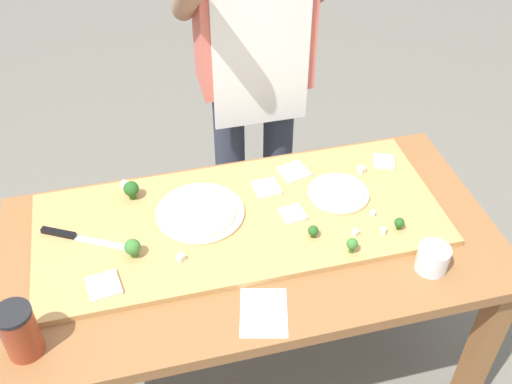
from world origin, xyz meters
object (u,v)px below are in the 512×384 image
(cheese_crumble_f, at_px, (355,233))
(recipe_note, at_px, (264,312))
(broccoli_floret_front_mid, at_px, (399,223))
(cheese_crumble_d, at_px, (373,213))
(cheese_crumble_b, at_px, (125,185))
(broccoli_floret_front_left, at_px, (133,247))
(broccoli_floret_back_mid, at_px, (313,231))
(cheese_crumble_e, at_px, (383,231))
(broccoli_floret_center_right, at_px, (131,189))
(pizza_slice_near_left, at_px, (293,214))
(pizza_slice_far_right, at_px, (103,286))
(pizza_slice_far_left, at_px, (266,188))
(prep_table, at_px, (252,263))
(pizza_whole_cheese_artichoke, at_px, (200,212))
(pizza_whole_white_garlic, at_px, (338,193))
(pizza_slice_center, at_px, (384,161))
(cheese_crumble_c, at_px, (181,258))
(cook_center, at_px, (254,59))
(broccoli_floret_center_left, at_px, (352,244))
(cheese_crumble_a, at_px, (362,170))
(chefs_knife, at_px, (72,236))
(sauce_jar, at_px, (20,331))
(flour_cup, at_px, (432,259))
(pizza_slice_near_right, at_px, (294,172))

(cheese_crumble_f, relative_size, recipe_note, 0.11)
(broccoli_floret_front_mid, height_order, cheese_crumble_d, broccoli_floret_front_mid)
(cheese_crumble_d, bearing_deg, cheese_crumble_b, 156.53)
(broccoli_floret_front_left, relative_size, cheese_crumble_f, 3.33)
(cheese_crumble_f, bearing_deg, broccoli_floret_front_mid, -3.40)
(broccoli_floret_back_mid, bearing_deg, cheese_crumble_e, -9.65)
(broccoli_floret_center_right, bearing_deg, pizza_slice_near_left, -23.15)
(pizza_slice_far_right, xyz_separation_m, broccoli_floret_front_mid, (0.89, 0.01, 0.02))
(pizza_slice_far_left, relative_size, broccoli_floret_back_mid, 1.99)
(prep_table, bearing_deg, pizza_whole_cheese_artichoke, 136.84)
(pizza_whole_white_garlic, xyz_separation_m, pizza_slice_center, (0.21, 0.12, -0.00))
(pizza_slice_near_left, xyz_separation_m, cheese_crumble_c, (-0.37, -0.10, 0.00))
(pizza_slice_near_left, bearing_deg, prep_table, -160.53)
(pizza_slice_far_left, xyz_separation_m, broccoli_floret_front_left, (-0.45, -0.19, 0.03))
(pizza_slice_center, height_order, cheese_crumble_b, cheese_crumble_b)
(broccoli_floret_center_right, height_order, cheese_crumble_d, broccoli_floret_center_right)
(cheese_crumble_d, bearing_deg, cook_center, 108.92)
(broccoli_floret_center_left, xyz_separation_m, recipe_note, (-0.30, -0.14, -0.05))
(cheese_crumble_b, bearing_deg, cheese_crumble_a, -8.47)
(chefs_knife, xyz_separation_m, broccoli_floret_back_mid, (0.70, -0.17, 0.02))
(broccoli_floret_center_left, xyz_separation_m, cheese_crumble_c, (-0.49, 0.09, -0.02))
(broccoli_floret_front_left, bearing_deg, sauce_jar, -140.93)
(prep_table, distance_m, pizza_slice_far_left, 0.25)
(pizza_slice_far_right, bearing_deg, flour_cup, -8.47)
(cheese_crumble_b, bearing_deg, pizza_slice_near_right, -6.97)
(prep_table, distance_m, pizza_slice_near_left, 0.20)
(prep_table, height_order, broccoli_floret_front_left, broccoli_floret_front_left)
(broccoli_floret_back_mid, distance_m, cheese_crumble_e, 0.21)
(pizza_whole_cheese_artichoke, distance_m, pizza_slice_far_left, 0.24)
(pizza_slice_far_left, distance_m, pizza_slice_near_right, 0.12)
(prep_table, distance_m, pizza_whole_cheese_artichoke, 0.23)
(pizza_slice_far_left, height_order, recipe_note, pizza_slice_far_left)
(cheese_crumble_a, distance_m, cheese_crumble_d, 0.21)
(broccoli_floret_center_left, xyz_separation_m, cheese_crumble_e, (0.12, 0.05, -0.02))
(chefs_knife, xyz_separation_m, cheese_crumble_c, (0.30, -0.17, 0.00))
(chefs_knife, distance_m, pizza_slice_center, 1.05)
(pizza_slice_far_right, bearing_deg, broccoli_floret_center_left, -3.23)
(pizza_slice_center, height_order, broccoli_floret_back_mid, broccoli_floret_back_mid)
(pizza_whole_white_garlic, height_order, recipe_note, pizza_whole_white_garlic)
(pizza_slice_near_left, height_order, broccoli_floret_front_mid, broccoli_floret_front_mid)
(flour_cup, relative_size, sauce_jar, 0.60)
(pizza_whole_white_garlic, relative_size, broccoli_floret_center_left, 4.00)
(broccoli_floret_back_mid, relative_size, sauce_jar, 0.26)
(pizza_slice_far_left, relative_size, pizza_slice_near_right, 0.92)
(cheese_crumble_f, bearing_deg, prep_table, 165.86)
(cheese_crumble_b, xyz_separation_m, flour_cup, (0.83, -0.55, 0.00))
(pizza_slice_near_left, bearing_deg, cheese_crumble_f, -38.49)
(chefs_knife, height_order, cheese_crumble_a, cheese_crumble_a)
(cheese_crumble_b, bearing_deg, pizza_slice_near_left, -28.00)
(chefs_knife, distance_m, sauce_jar, 0.39)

